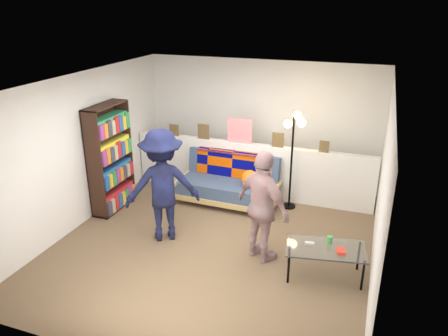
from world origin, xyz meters
name	(u,v)px	position (x,y,z in m)	size (l,w,h in m)	color
ground	(215,241)	(0.00, 0.00, 0.00)	(5.00, 5.00, 0.00)	brown
room_shell	(226,127)	(0.00, 0.47, 1.67)	(4.60, 5.05, 2.45)	silver
half_wall_ledge	(250,170)	(0.00, 1.80, 0.50)	(4.45, 0.15, 1.00)	silver
ledge_decor	(238,133)	(-0.23, 1.78, 1.18)	(2.97, 0.02, 0.45)	brown
futon_sofa	(229,183)	(-0.25, 1.39, 0.36)	(1.83, 0.92, 0.77)	tan
bookshelf	(110,162)	(-2.08, 0.49, 0.86)	(0.31, 0.92, 1.84)	black
coffee_table	(326,250)	(1.67, -0.32, 0.40)	(1.11, 0.74, 0.53)	black
floor_lamp	(294,141)	(0.82, 1.57, 1.21)	(0.38, 0.31, 1.70)	black
person_left	(162,186)	(-0.78, -0.12, 0.86)	(1.11, 0.64, 1.72)	black
person_right	(263,207)	(0.77, -0.19, 0.80)	(0.94, 0.39, 1.60)	pink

